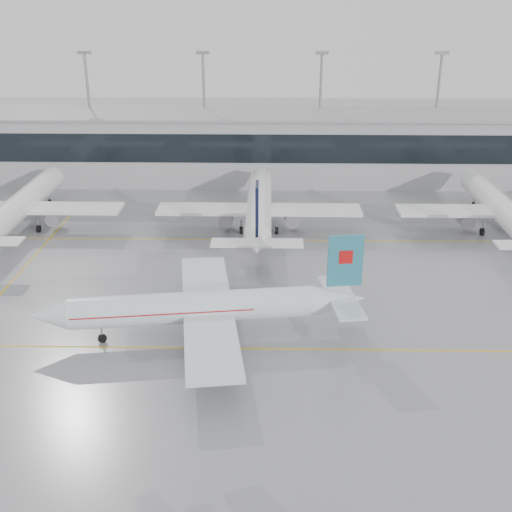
{
  "coord_description": "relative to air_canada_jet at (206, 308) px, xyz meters",
  "views": [
    {
      "loc": [
        1.39,
        -55.3,
        33.01
      ],
      "look_at": [
        0.0,
        12.0,
        5.0
      ],
      "focal_mm": 45.0,
      "sensor_mm": 36.0,
      "label": 1
    }
  ],
  "objects": [
    {
      "name": "ground",
      "position": [
        4.85,
        -2.39,
        -3.3
      ],
      "size": [
        320.0,
        320.0,
        0.0
      ],
      "primitive_type": "plane",
      "color": "gray",
      "rests_on": "ground"
    },
    {
      "name": "light_masts",
      "position": [
        4.85,
        65.61,
        10.05
      ],
      "size": [
        156.4,
        1.0,
        22.6
      ],
      "color": "gray",
      "rests_on": "ground"
    },
    {
      "name": "parked_jet_c",
      "position": [
        4.85,
        31.3,
        0.41
      ],
      "size": [
        29.64,
        36.96,
        11.72
      ],
      "rotation": [
        0.0,
        0.0,
        1.57
      ],
      "color": "white",
      "rests_on": "ground"
    },
    {
      "name": "taxi_line_main",
      "position": [
        4.85,
        -2.39,
        -3.29
      ],
      "size": [
        120.0,
        0.25,
        0.01
      ],
      "primitive_type": "cube",
      "color": "gold",
      "rests_on": "ground"
    },
    {
      "name": "taxi_line_north",
      "position": [
        4.85,
        27.61,
        -3.29
      ],
      "size": [
        120.0,
        0.25,
        0.01
      ],
      "primitive_type": "cube",
      "color": "gold",
      "rests_on": "ground"
    },
    {
      "name": "terminal_roof",
      "position": [
        4.85,
        59.61,
        8.9
      ],
      "size": [
        182.0,
        16.0,
        0.4
      ],
      "primitive_type": "cube",
      "color": "gray",
      "rests_on": "ground"
    },
    {
      "name": "terminal_glass",
      "position": [
        4.85,
        52.06,
        4.2
      ],
      "size": [
        180.0,
        0.2,
        5.0
      ],
      "primitive_type": "cube",
      "color": "black",
      "rests_on": "ground"
    },
    {
      "name": "terminal",
      "position": [
        4.85,
        59.61,
        2.7
      ],
      "size": [
        180.0,
        15.0,
        12.0
      ],
      "primitive_type": "cube",
      "color": "#9C9CA0",
      "rests_on": "ground"
    },
    {
      "name": "parked_jet_d",
      "position": [
        39.85,
        31.3,
        0.41
      ],
      "size": [
        29.64,
        36.96,
        11.72
      ],
      "rotation": [
        0.0,
        0.0,
        1.57
      ],
      "color": "white",
      "rests_on": "ground"
    },
    {
      "name": "air_canada_jet",
      "position": [
        0.0,
        0.0,
        0.0
      ],
      "size": [
        34.24,
        27.0,
        10.5
      ],
      "rotation": [
        0.0,
        0.0,
        3.28
      ],
      "color": "silver",
      "rests_on": "ground"
    },
    {
      "name": "parked_jet_b",
      "position": [
        -30.15,
        31.3,
        0.41
      ],
      "size": [
        29.64,
        36.96,
        11.72
      ],
      "rotation": [
        0.0,
        0.0,
        1.57
      ],
      "color": "white",
      "rests_on": "ground"
    },
    {
      "name": "taxi_line_cross",
      "position": [
        -25.15,
        12.61,
        -3.29
      ],
      "size": [
        0.25,
        60.0,
        0.01
      ],
      "primitive_type": "cube",
      "color": "gold",
      "rests_on": "ground"
    }
  ]
}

